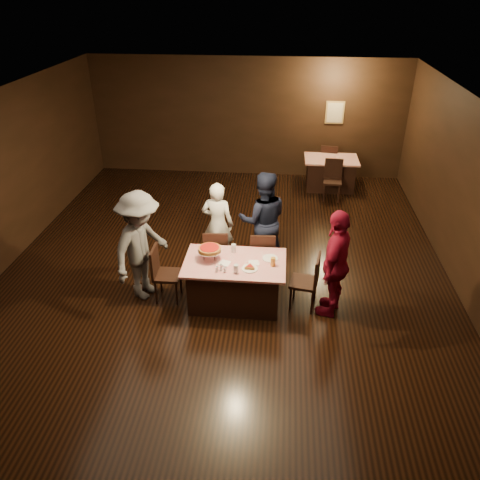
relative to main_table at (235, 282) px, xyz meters
name	(u,v)px	position (x,y,z in m)	size (l,w,h in m)	color
room	(222,162)	(-0.28, 0.75, 1.75)	(10.00, 10.04, 3.02)	black
main_table	(235,282)	(0.00, 0.00, 0.00)	(1.60, 1.00, 0.77)	#A50B17
back_table	(330,173)	(1.87, 4.94, 0.00)	(1.30, 0.90, 0.77)	#A31A0A
chair_far_left	(217,252)	(-0.40, 0.75, 0.09)	(0.42, 0.42, 0.95)	black
chair_far_right	(262,254)	(0.40, 0.75, 0.09)	(0.42, 0.42, 0.95)	black
chair_end_left	(167,274)	(-1.10, 0.00, 0.09)	(0.42, 0.42, 0.95)	black
chair_end_right	(304,281)	(1.10, 0.00, 0.09)	(0.42, 0.42, 0.95)	black
chair_back_near	(333,181)	(1.87, 4.24, 0.09)	(0.42, 0.42, 0.95)	black
chair_back_far	(329,162)	(1.87, 5.54, 0.09)	(0.42, 0.42, 0.95)	black
diner_white_jacket	(218,224)	(-0.43, 1.19, 0.41)	(0.58, 0.38, 1.59)	white
diner_navy_hoodie	(263,220)	(0.38, 1.21, 0.52)	(0.88, 0.69, 1.81)	black
diner_grey_knit	(141,246)	(-1.51, 0.08, 0.55)	(1.20, 0.69, 1.86)	#5B5B60
diner_red_shirt	(336,263)	(1.55, -0.09, 0.50)	(1.04, 0.43, 1.78)	maroon
pizza_stand	(210,249)	(-0.40, 0.05, 0.57)	(0.38, 0.38, 0.22)	black
plate_with_slice	(250,268)	(0.25, -0.18, 0.41)	(0.25, 0.25, 0.06)	white
plate_empty	(270,258)	(0.55, 0.15, 0.39)	(0.25, 0.25, 0.01)	white
glass_front_left	(236,269)	(0.05, -0.30, 0.46)	(0.08, 0.08, 0.14)	silver
glass_amber	(273,262)	(0.60, -0.05, 0.46)	(0.08, 0.08, 0.14)	#BF7F26
glass_back	(234,248)	(-0.05, 0.30, 0.46)	(0.08, 0.08, 0.14)	silver
condiments	(221,269)	(-0.18, -0.28, 0.43)	(0.17, 0.10, 0.09)	silver
napkin_center	(254,263)	(0.30, 0.00, 0.39)	(0.16, 0.16, 0.01)	white
napkin_left	(225,263)	(-0.15, -0.05, 0.39)	(0.16, 0.16, 0.01)	white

